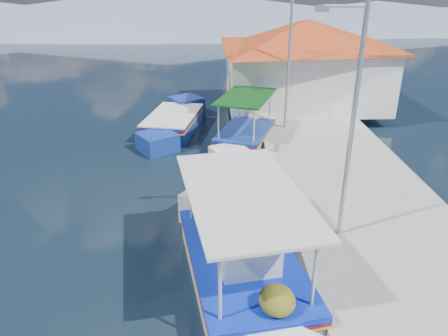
{
  "coord_description": "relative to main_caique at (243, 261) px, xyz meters",
  "views": [
    {
      "loc": [
        1.1,
        -7.94,
        7.0
      ],
      "look_at": [
        1.55,
        4.69,
        1.3
      ],
      "focal_mm": 34.7,
      "sensor_mm": 36.0,
      "label": 1
    }
  ],
  "objects": [
    {
      "name": "ground",
      "position": [
        -1.87,
        -0.77,
        -0.54
      ],
      "size": [
        160.0,
        160.0,
        0.0
      ],
      "primitive_type": "plane",
      "color": "black",
      "rests_on": "ground"
    },
    {
      "name": "quay",
      "position": [
        4.03,
        5.23,
        -0.29
      ],
      "size": [
        5.0,
        44.0,
        0.5
      ],
      "primitive_type": "cube",
      "color": "#A8A69D",
      "rests_on": "ground"
    },
    {
      "name": "bollards",
      "position": [
        1.93,
        4.48,
        0.11
      ],
      "size": [
        0.2,
        17.2,
        0.3
      ],
      "color": "#A5A8AD",
      "rests_on": "quay"
    },
    {
      "name": "main_caique",
      "position": [
        0.0,
        0.0,
        0.0
      ],
      "size": [
        3.42,
        8.4,
        2.81
      ],
      "rotation": [
        0.0,
        0.0,
        -0.17
      ],
      "color": "white",
      "rests_on": "ground"
    },
    {
      "name": "caique_green_canopy",
      "position": [
        0.8,
        9.48,
        -0.18
      ],
      "size": [
        3.38,
        6.14,
        2.44
      ],
      "rotation": [
        0.0,
        0.0,
        0.35
      ],
      "color": "white",
      "rests_on": "ground"
    },
    {
      "name": "caique_blue_hull",
      "position": [
        -2.52,
        11.33,
        -0.19
      ],
      "size": [
        3.04,
        7.08,
        1.28
      ],
      "rotation": [
        0.0,
        0.0,
        0.2
      ],
      "color": "navy",
      "rests_on": "ground"
    },
    {
      "name": "harbor_building",
      "position": [
        4.33,
        14.23,
        2.24
      ],
      "size": [
        10.49,
        10.49,
        4.4
      ],
      "color": "white",
      "rests_on": "quay"
    },
    {
      "name": "lamp_post_near",
      "position": [
        2.64,
        1.23,
        3.31
      ],
      "size": [
        1.21,
        0.14,
        6.0
      ],
      "color": "#A5A8AD",
      "rests_on": "quay"
    },
    {
      "name": "lamp_post_far",
      "position": [
        2.64,
        10.23,
        3.31
      ],
      "size": [
        1.21,
        0.14,
        6.0
      ],
      "color": "#A5A8AD",
      "rests_on": "quay"
    },
    {
      "name": "mountain_ridge",
      "position": [
        4.67,
        55.23,
        1.5
      ],
      "size": [
        171.4,
        96.0,
        5.5
      ],
      "color": "gray",
      "rests_on": "ground"
    }
  ]
}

